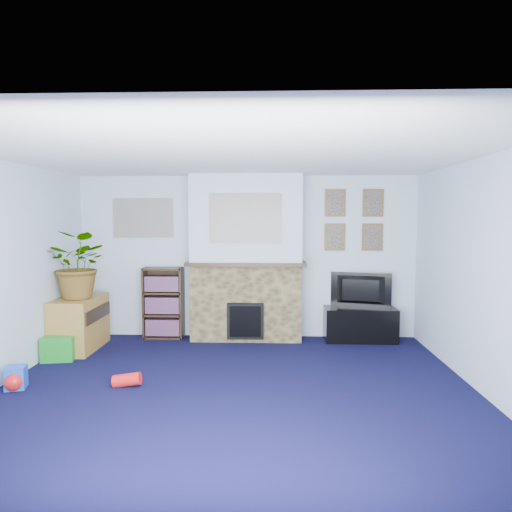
{
  "coord_description": "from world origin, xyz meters",
  "views": [
    {
      "loc": [
        0.38,
        -4.53,
        1.78
      ],
      "look_at": [
        0.18,
        0.98,
        1.32
      ],
      "focal_mm": 32.0,
      "sensor_mm": 36.0,
      "label": 1
    }
  ],
  "objects_px": {
    "television": "(360,290)",
    "sideboard": "(79,324)",
    "tv_stand": "(360,325)",
    "bookshelf": "(164,304)"
  },
  "relations": [
    {
      "from": "television",
      "to": "sideboard",
      "type": "bearing_deg",
      "value": 23.17
    },
    {
      "from": "tv_stand",
      "to": "bookshelf",
      "type": "distance_m",
      "value": 2.9
    },
    {
      "from": "tv_stand",
      "to": "sideboard",
      "type": "distance_m",
      "value": 3.94
    },
    {
      "from": "television",
      "to": "bookshelf",
      "type": "height_order",
      "value": "bookshelf"
    },
    {
      "from": "television",
      "to": "bookshelf",
      "type": "xyz_separation_m",
      "value": [
        -2.89,
        0.06,
        -0.23
      ]
    },
    {
      "from": "tv_stand",
      "to": "television",
      "type": "xyz_separation_m",
      "value": [
        0.0,
        0.02,
        0.51
      ]
    },
    {
      "from": "tv_stand",
      "to": "sideboard",
      "type": "xyz_separation_m",
      "value": [
        -3.9,
        -0.56,
        0.12
      ]
    },
    {
      "from": "television",
      "to": "sideboard",
      "type": "height_order",
      "value": "television"
    },
    {
      "from": "tv_stand",
      "to": "television",
      "type": "bearing_deg",
      "value": 90.0
    },
    {
      "from": "television",
      "to": "sideboard",
      "type": "xyz_separation_m",
      "value": [
        -3.9,
        -0.58,
        -0.38
      ]
    }
  ]
}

